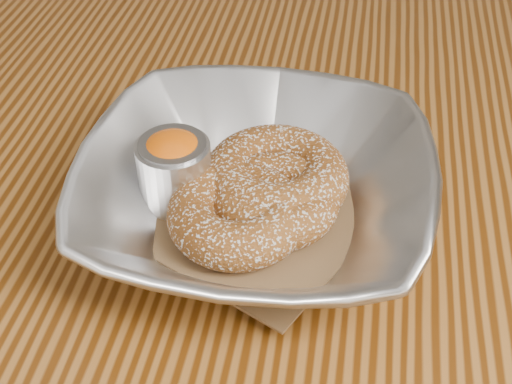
% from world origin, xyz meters
% --- Properties ---
extents(table, '(1.20, 0.80, 0.75)m').
position_xyz_m(table, '(0.00, 0.00, 0.65)').
color(table, brown).
rests_on(table, ground_plane).
extents(serving_bowl, '(0.24, 0.24, 0.06)m').
position_xyz_m(serving_bowl, '(-0.06, -0.04, 0.78)').
color(serving_bowl, silver).
rests_on(serving_bowl, table).
extents(parchment, '(0.20, 0.20, 0.00)m').
position_xyz_m(parchment, '(-0.06, -0.04, 0.76)').
color(parchment, brown).
rests_on(parchment, table).
extents(donut_back, '(0.11, 0.11, 0.04)m').
position_xyz_m(donut_back, '(-0.05, -0.02, 0.78)').
color(donut_back, brown).
rests_on(donut_back, parchment).
extents(donut_front, '(0.13, 0.13, 0.03)m').
position_xyz_m(donut_front, '(-0.07, -0.06, 0.78)').
color(donut_front, brown).
rests_on(donut_front, parchment).
extents(donut_extra, '(0.12, 0.12, 0.03)m').
position_xyz_m(donut_extra, '(-0.04, -0.04, 0.78)').
color(donut_extra, brown).
rests_on(donut_extra, parchment).
extents(ramekin, '(0.05, 0.05, 0.05)m').
position_xyz_m(ramekin, '(-0.12, -0.03, 0.79)').
color(ramekin, silver).
rests_on(ramekin, table).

